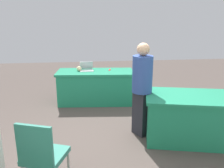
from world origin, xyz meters
name	(u,v)px	position (x,y,z in m)	size (l,w,h in m)	color
ground_plane	(120,133)	(0.00, 0.00, 0.00)	(14.40, 14.40, 0.00)	#4C423D
table_foreground	(95,87)	(0.35, -1.67, 0.39)	(1.87, 0.94, 0.78)	#1E7A56
table_mid_right	(202,118)	(-1.32, 0.40, 0.39)	(2.04, 1.31, 0.78)	#1E7A56
chair_aisle	(42,153)	(1.11, 1.40, 0.54)	(0.57, 0.57, 0.94)	#9E9993
person_attendee_standing	(142,86)	(-0.35, 0.08, 0.90)	(0.46, 0.46, 1.62)	#26262D
laptop_silver	(87,69)	(0.55, -1.75, 0.82)	(0.33, 0.30, 0.21)	silver
yarn_ball	(79,69)	(0.73, -1.73, 0.83)	(0.12, 0.12, 0.12)	beige
scissors_red	(110,70)	(-0.01, -1.76, 0.78)	(0.18, 0.04, 0.01)	red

